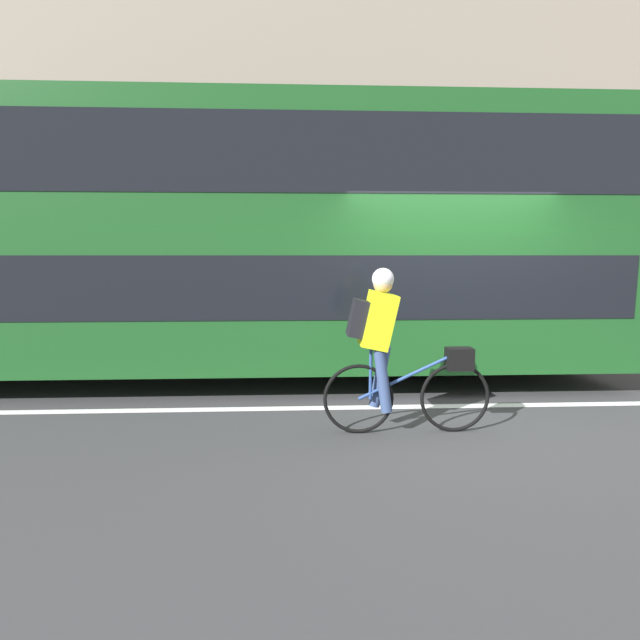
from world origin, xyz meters
name	(u,v)px	position (x,y,z in m)	size (l,w,h in m)	color
ground_plane	(458,409)	(0.00, 0.00, 0.00)	(80.00, 80.00, 0.00)	#38383A
road_center_line	(455,406)	(0.00, 0.12, 0.00)	(50.00, 0.14, 0.01)	silver
sidewalk_curb	(383,334)	(0.00, 5.05, 0.06)	(60.00, 2.00, 0.12)	gray
building_facade	(377,156)	(0.00, 6.20, 3.97)	(60.00, 0.30, 7.95)	gray
bus	(208,235)	(-3.09, 1.67, 2.04)	(11.15, 2.58, 3.67)	black
cyclist_on_bike	(390,346)	(-0.94, -0.71, 0.88)	(1.67, 0.32, 1.64)	black
trash_bin	(511,309)	(2.73, 4.95, 0.60)	(0.47, 0.47, 0.95)	#515156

